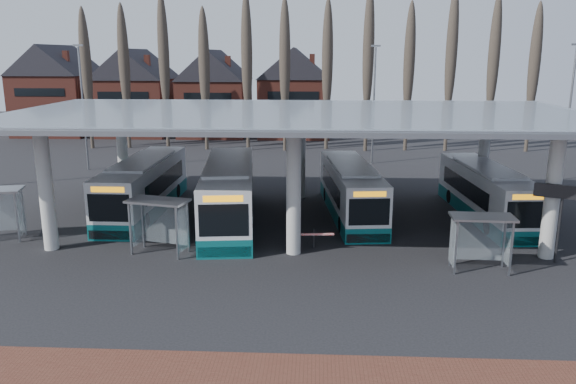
{
  "coord_description": "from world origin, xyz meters",
  "views": [
    {
      "loc": [
        1.01,
        -23.24,
        9.37
      ],
      "look_at": [
        -0.49,
        7.0,
        1.94
      ],
      "focal_mm": 35.0,
      "sensor_mm": 36.0,
      "label": 1
    }
  ],
  "objects_px": {
    "bus_2": "(351,191)",
    "bus_3": "(485,193)",
    "bus_0": "(144,187)",
    "shelter_1": "(160,214)",
    "shelter_2": "(481,230)",
    "bus_1": "(229,194)"
  },
  "relations": [
    {
      "from": "bus_2",
      "to": "bus_3",
      "type": "bearing_deg",
      "value": -6.87
    },
    {
      "from": "bus_0",
      "to": "bus_3",
      "type": "relative_size",
      "value": 1.05
    },
    {
      "from": "bus_2",
      "to": "shelter_1",
      "type": "relative_size",
      "value": 3.6
    },
    {
      "from": "bus_2",
      "to": "shelter_2",
      "type": "bearing_deg",
      "value": -65.34
    },
    {
      "from": "bus_2",
      "to": "shelter_2",
      "type": "height_order",
      "value": "bus_2"
    },
    {
      "from": "bus_0",
      "to": "bus_1",
      "type": "bearing_deg",
      "value": -18.92
    },
    {
      "from": "shelter_1",
      "to": "shelter_2",
      "type": "bearing_deg",
      "value": 7.84
    },
    {
      "from": "bus_2",
      "to": "shelter_2",
      "type": "relative_size",
      "value": 4.07
    },
    {
      "from": "bus_1",
      "to": "bus_2",
      "type": "height_order",
      "value": "bus_1"
    },
    {
      "from": "shelter_2",
      "to": "bus_2",
      "type": "bearing_deg",
      "value": 122.74
    },
    {
      "from": "bus_2",
      "to": "bus_3",
      "type": "height_order",
      "value": "bus_2"
    },
    {
      "from": "bus_0",
      "to": "shelter_1",
      "type": "relative_size",
      "value": 3.71
    },
    {
      "from": "bus_1",
      "to": "bus_2",
      "type": "xyz_separation_m",
      "value": [
        7.05,
        1.82,
        -0.17
      ]
    },
    {
      "from": "bus_2",
      "to": "shelter_1",
      "type": "distance_m",
      "value": 12.0
    },
    {
      "from": "bus_3",
      "to": "shelter_2",
      "type": "xyz_separation_m",
      "value": [
        -2.72,
        -8.64,
        0.41
      ]
    },
    {
      "from": "bus_1",
      "to": "shelter_1",
      "type": "xyz_separation_m",
      "value": [
        -2.52,
        -5.4,
        0.31
      ]
    },
    {
      "from": "bus_3",
      "to": "shelter_1",
      "type": "relative_size",
      "value": 3.54
    },
    {
      "from": "bus_0",
      "to": "bus_1",
      "type": "distance_m",
      "value": 5.85
    },
    {
      "from": "bus_0",
      "to": "bus_2",
      "type": "relative_size",
      "value": 1.03
    },
    {
      "from": "bus_3",
      "to": "bus_1",
      "type": "bearing_deg",
      "value": -177.85
    },
    {
      "from": "bus_0",
      "to": "shelter_1",
      "type": "bearing_deg",
      "value": -67.38
    },
    {
      "from": "bus_1",
      "to": "shelter_2",
      "type": "relative_size",
      "value": 4.56
    }
  ]
}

